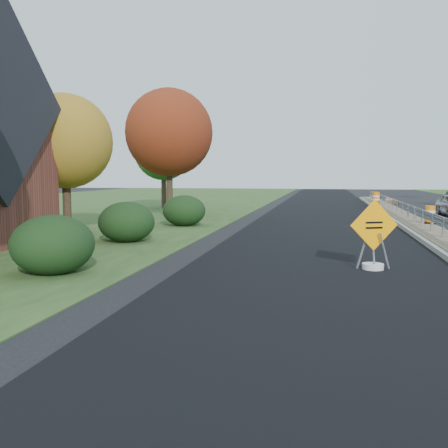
# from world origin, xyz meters

# --- Properties ---
(grass_verge_near) EXTENTS (30.00, 120.00, 0.03)m
(grass_verge_near) POSITION_xyz_m (-24.00, 10.00, 0.01)
(grass_verge_near) COLOR #2C481F
(grass_verge_near) RESTS_ON ground
(milled_overlay) EXTENTS (7.20, 120.00, 0.01)m
(milled_overlay) POSITION_xyz_m (-4.40, 10.00, 0.01)
(milled_overlay) COLOR black
(milled_overlay) RESTS_ON ground
(median) EXTENTS (1.60, 55.00, 0.23)m
(median) POSITION_xyz_m (0.00, 8.00, 0.11)
(median) COLOR gray
(median) RESTS_ON ground
(guardrail) EXTENTS (0.10, 46.15, 0.72)m
(guardrail) POSITION_xyz_m (0.00, 9.00, 0.73)
(guardrail) COLOR silver
(guardrail) RESTS_ON median
(hedge_south) EXTENTS (2.09, 2.09, 1.52)m
(hedge_south) POSITION_xyz_m (-11.00, -6.00, 0.76)
(hedge_south) COLOR black
(hedge_south) RESTS_ON ground
(hedge_mid) EXTENTS (2.09, 2.09, 1.52)m
(hedge_mid) POSITION_xyz_m (-11.50, 0.00, 0.76)
(hedge_mid) COLOR black
(hedge_mid) RESTS_ON ground
(hedge_north) EXTENTS (2.09, 2.09, 1.52)m
(hedge_north) POSITION_xyz_m (-11.00, 6.00, 0.76)
(hedge_north) COLOR black
(hedge_north) RESTS_ON ground
(tree_near_yellow) EXTENTS (3.96, 3.96, 5.88)m
(tree_near_yellow) POSITION_xyz_m (-15.00, 2.00, 3.89)
(tree_near_yellow) COLOR #473523
(tree_near_yellow) RESTS_ON ground
(tree_near_red) EXTENTS (4.95, 4.95, 7.35)m
(tree_near_red) POSITION_xyz_m (-13.00, 10.00, 4.86)
(tree_near_red) COLOR #473523
(tree_near_red) RESTS_ON ground
(tree_near_back) EXTENTS (4.29, 4.29, 6.37)m
(tree_near_back) POSITION_xyz_m (-16.00, 18.00, 4.21)
(tree_near_back) COLOR #473523
(tree_near_back) RESTS_ON ground
(caution_sign) EXTENTS (1.25, 0.57, 1.87)m
(caution_sign) POSITION_xyz_m (-3.00, -3.79, 0.47)
(caution_sign) COLOR white
(caution_sign) RESTS_ON ground
(barrel_median_mid) EXTENTS (0.56, 0.56, 0.83)m
(barrel_median_mid) POSITION_xyz_m (0.55, 7.29, 0.63)
(barrel_median_mid) COLOR black
(barrel_median_mid) RESTS_ON median
(barrel_median_far) EXTENTS (0.67, 0.67, 0.98)m
(barrel_median_far) POSITION_xyz_m (-0.55, 21.36, 0.70)
(barrel_median_far) COLOR black
(barrel_median_far) RESTS_ON median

